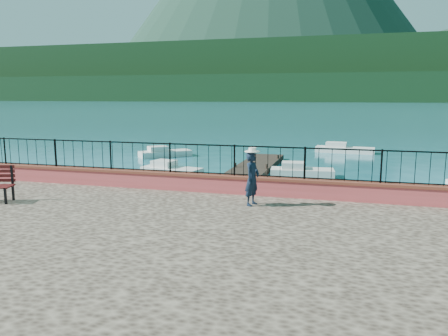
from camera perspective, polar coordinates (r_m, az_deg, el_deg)
The scene contains 12 objects.
ground at distance 10.92m, azimuth -2.09°, elevation -13.74°, with size 2000.00×2000.00×0.00m, color #19596B.
parapet at distance 13.89m, azimuth 2.56°, elevation -2.21°, with size 28.00×0.46×0.58m, color #CC4A50.
railing at distance 13.76m, azimuth 2.58°, elevation 0.91°, with size 27.00×0.05×0.95m, color black.
dock at distance 22.53m, azimuth 2.42°, elevation -1.15°, with size 2.00×16.00×0.30m, color #2D231C.
far_forest at distance 309.60m, azimuth 15.43°, elevation 10.01°, with size 900.00×60.00×18.00m, color black.
foothills at distance 369.98m, azimuth 15.61°, elevation 11.88°, with size 900.00×120.00×44.00m, color black.
person at distance 12.39m, azimuth 3.70°, elevation -1.41°, with size 0.56×0.37×1.54m, color black.
hat at distance 12.26m, azimuth 3.74°, elevation 2.40°, with size 0.44×0.44×0.12m, color white.
boat_0 at distance 23.94m, azimuth -6.84°, elevation 0.03°, with size 3.33×1.30×0.80m, color silver.
boat_1 at distance 23.69m, azimuth 10.18°, elevation -0.16°, with size 3.32×1.30×0.80m, color silver.
boat_3 at distance 31.18m, azimuth -7.68°, elevation 2.20°, with size 3.62×1.30×0.80m, color silver.
boat_4 at distance 34.35m, azimuth 15.51°, elevation 2.61°, with size 4.30×1.30×0.80m, color silver.
Camera 1 is at (3.10, -9.55, 4.30)m, focal length 35.00 mm.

